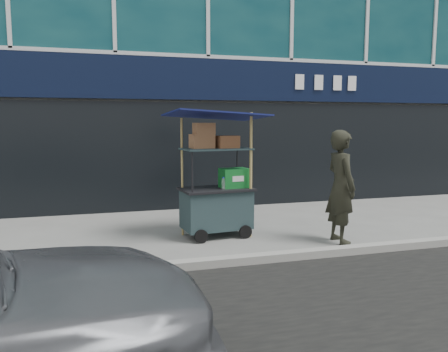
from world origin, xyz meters
name	(u,v)px	position (x,y,z in m)	size (l,w,h in m)	color
ground	(273,257)	(0.00, 0.00, 0.00)	(80.00, 80.00, 0.00)	slate
curb	(279,257)	(0.00, -0.20, 0.06)	(80.00, 0.18, 0.12)	gray
vendor_cart	(217,193)	(-0.48, 1.37, 0.76)	(1.71, 1.29, 2.16)	#1C2D2F
vendor_man	(341,187)	(1.35, 0.45, 0.92)	(0.67, 0.44, 1.83)	black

